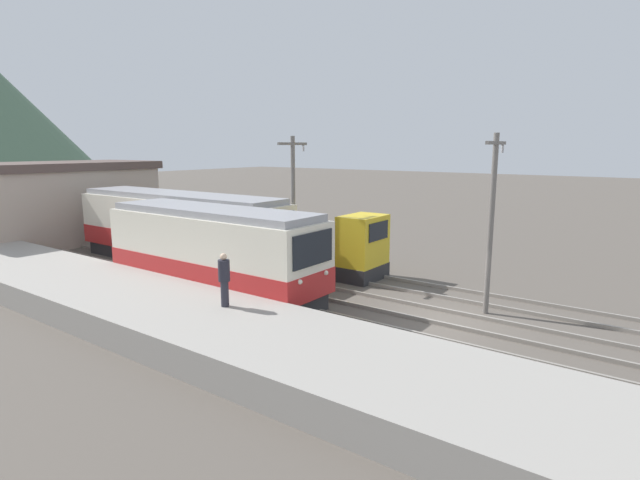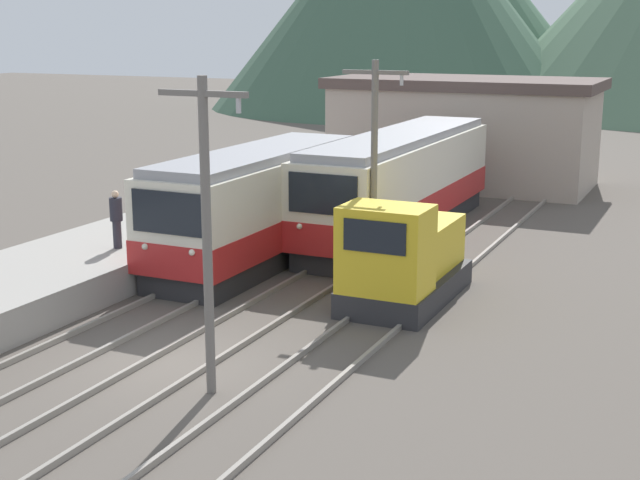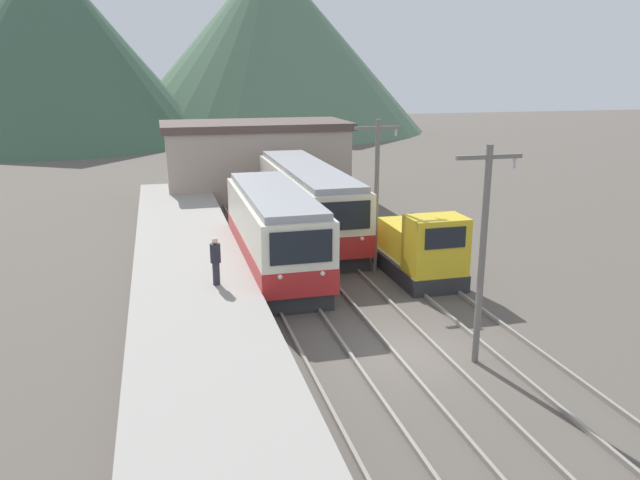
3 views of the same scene
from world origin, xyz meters
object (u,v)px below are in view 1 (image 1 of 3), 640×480
at_px(person_on_platform, 224,278).
at_px(commuter_train_left, 214,255).
at_px(shunting_locomotive, 337,250).
at_px(catenary_mast_near, 491,217).
at_px(catenary_mast_mid, 293,201).
at_px(commuter_train_center, 179,231).

bearing_deg(person_on_platform, commuter_train_left, 51.93).
distance_m(shunting_locomotive, person_on_platform, 8.80).
xyz_separation_m(shunting_locomotive, catenary_mast_near, (-1.49, -7.67, 2.40)).
relative_size(catenary_mast_mid, person_on_platform, 3.72).
height_order(commuter_train_left, commuter_train_center, commuter_train_center).
distance_m(shunting_locomotive, catenary_mast_mid, 3.19).
relative_size(catenary_mast_near, catenary_mast_mid, 1.00).
bearing_deg(shunting_locomotive, catenary_mast_near, -101.00).
height_order(commuter_train_center, catenary_mast_near, catenary_mast_near).
distance_m(commuter_train_center, shunting_locomotive, 8.50).
xyz_separation_m(commuter_train_left, shunting_locomotive, (5.80, -2.24, -0.50)).
height_order(shunting_locomotive, catenary_mast_mid, catenary_mast_mid).
height_order(commuter_train_center, person_on_platform, commuter_train_center).
height_order(catenary_mast_near, person_on_platform, catenary_mast_near).
relative_size(commuter_train_center, shunting_locomotive, 2.71).
distance_m(commuter_train_left, catenary_mast_near, 10.97).
xyz_separation_m(commuter_train_left, catenary_mast_near, (4.31, -9.91, 1.90)).
relative_size(shunting_locomotive, catenary_mast_mid, 0.77).
height_order(commuter_train_left, catenary_mast_mid, catenary_mast_mid).
xyz_separation_m(shunting_locomotive, catenary_mast_mid, (-1.49, 1.48, 2.40)).
bearing_deg(catenary_mast_near, commuter_train_left, 113.50).
distance_m(commuter_train_left, commuter_train_center, 6.35).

